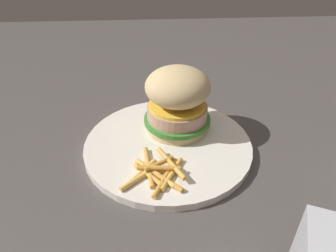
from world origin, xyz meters
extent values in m
plane|color=#47423F|center=(0.00, 0.00, 0.00)|extent=(1.60, 1.60, 0.00)
cylinder|color=silver|center=(0.00, 0.03, 0.01)|extent=(0.27, 0.27, 0.01)
cylinder|color=tan|center=(0.02, 0.07, 0.02)|extent=(0.10, 0.10, 0.01)
cylinder|color=#387F2D|center=(0.02, 0.07, 0.03)|extent=(0.11, 0.11, 0.01)
cylinder|color=tan|center=(0.02, 0.07, 0.04)|extent=(0.10, 0.10, 0.02)
cylinder|color=yellow|center=(0.02, 0.07, 0.06)|extent=(0.09, 0.09, 0.01)
ellipsoid|color=tan|center=(0.02, 0.07, 0.09)|extent=(0.10, 0.10, 0.06)
cylinder|color=gold|center=(-0.01, -0.06, 0.02)|extent=(0.04, 0.07, 0.01)
cylinder|color=#E5B251|center=(-0.02, -0.04, 0.02)|extent=(0.06, 0.06, 0.01)
cylinder|color=gold|center=(0.00, -0.05, 0.02)|extent=(0.04, 0.06, 0.01)
cylinder|color=#E5B251|center=(-0.04, -0.05, 0.02)|extent=(0.05, 0.05, 0.01)
cylinder|color=gold|center=(-0.03, -0.05, 0.02)|extent=(0.04, 0.05, 0.01)
cylinder|color=gold|center=(-0.03, -0.03, 0.02)|extent=(0.02, 0.08, 0.01)
cylinder|color=gold|center=(-0.01, -0.06, 0.02)|extent=(0.06, 0.06, 0.01)
cylinder|color=#E5B251|center=(-0.04, -0.04, 0.02)|extent=(0.05, 0.05, 0.01)
cylinder|color=gold|center=(-0.02, -0.03, 0.02)|extent=(0.04, 0.03, 0.01)
cylinder|color=gold|center=(-0.01, -0.04, 0.02)|extent=(0.05, 0.01, 0.01)
cylinder|color=gold|center=(0.00, -0.03, 0.02)|extent=(0.04, 0.07, 0.01)
cylinder|color=gold|center=(-0.02, -0.04, 0.02)|extent=(0.06, 0.01, 0.01)
camera|label=1|loc=(-0.03, -0.36, 0.30)|focal=32.35mm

